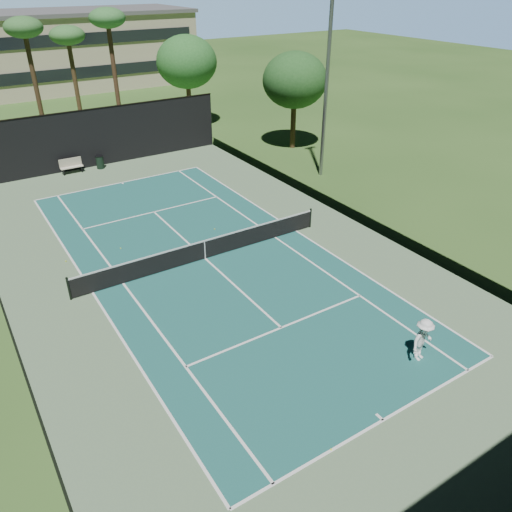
# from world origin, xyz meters

# --- Properties ---
(ground) EXTENTS (160.00, 160.00, 0.00)m
(ground) POSITION_xyz_m (0.00, 0.00, 0.00)
(ground) COLOR #325720
(ground) RESTS_ON ground
(apron_slab) EXTENTS (18.00, 32.00, 0.01)m
(apron_slab) POSITION_xyz_m (0.00, 0.00, 0.01)
(apron_slab) COLOR #5D7C56
(apron_slab) RESTS_ON ground
(court_surface) EXTENTS (10.97, 23.77, 0.01)m
(court_surface) POSITION_xyz_m (0.00, 0.00, 0.01)
(court_surface) COLOR #1C5A55
(court_surface) RESTS_ON ground
(court_lines) EXTENTS (11.07, 23.87, 0.01)m
(court_lines) POSITION_xyz_m (0.00, 0.00, 0.02)
(court_lines) COLOR white
(court_lines) RESTS_ON ground
(tennis_net) EXTENTS (12.90, 0.10, 1.10)m
(tennis_net) POSITION_xyz_m (0.00, 0.00, 0.56)
(tennis_net) COLOR black
(tennis_net) RESTS_ON ground
(fence) EXTENTS (18.04, 32.05, 4.03)m
(fence) POSITION_xyz_m (0.00, 0.06, 2.01)
(fence) COLOR black
(fence) RESTS_ON ground
(player) EXTENTS (1.19, 0.81, 1.70)m
(player) POSITION_xyz_m (3.17, -10.51, 0.85)
(player) COLOR white
(player) RESTS_ON ground
(tennis_ball_a) EXTENTS (0.06, 0.06, 0.06)m
(tennis_ball_a) POSITION_xyz_m (-2.07, -11.87, 0.03)
(tennis_ball_a) COLOR yellow
(tennis_ball_a) RESTS_ON ground
(tennis_ball_b) EXTENTS (0.07, 0.07, 0.07)m
(tennis_ball_b) POSITION_xyz_m (-3.12, 3.18, 0.03)
(tennis_ball_b) COLOR #D5F036
(tennis_ball_b) RESTS_ON ground
(tennis_ball_c) EXTENTS (0.07, 0.07, 0.07)m
(tennis_ball_c) POSITION_xyz_m (1.88, 2.52, 0.04)
(tennis_ball_c) COLOR #B5CC2E
(tennis_ball_c) RESTS_ON ground
(tennis_ball_d) EXTENTS (0.08, 0.08, 0.08)m
(tennis_ball_d) POSITION_xyz_m (-5.77, 3.35, 0.04)
(tennis_ball_d) COLOR #C8DF32
(tennis_ball_d) RESTS_ON ground
(park_bench) EXTENTS (1.50, 0.45, 1.02)m
(park_bench) POSITION_xyz_m (-2.24, 15.50, 0.55)
(park_bench) COLOR beige
(park_bench) RESTS_ON ground
(trash_bin) EXTENTS (0.56, 0.56, 0.95)m
(trash_bin) POSITION_xyz_m (-0.30, 15.35, 0.48)
(trash_bin) COLOR black
(trash_bin) RESTS_ON ground
(palm_a) EXTENTS (2.80, 2.80, 9.32)m
(palm_a) POSITION_xyz_m (-2.00, 24.00, 8.19)
(palm_a) COLOR #46321E
(palm_a) RESTS_ON ground
(palm_b) EXTENTS (2.80, 2.80, 8.42)m
(palm_b) POSITION_xyz_m (1.50, 26.00, 7.36)
(palm_b) COLOR #4D3721
(palm_b) RESTS_ON ground
(palm_c) EXTENTS (2.80, 2.80, 9.77)m
(palm_c) POSITION_xyz_m (4.00, 23.00, 8.60)
(palm_c) COLOR #4B3120
(palm_c) RESTS_ON ground
(decid_tree_a) EXTENTS (5.12, 5.12, 7.62)m
(decid_tree_a) POSITION_xyz_m (10.00, 22.00, 5.42)
(decid_tree_a) COLOR #4E3221
(decid_tree_a) RESTS_ON ground
(decid_tree_b) EXTENTS (4.80, 4.80, 7.14)m
(decid_tree_b) POSITION_xyz_m (14.00, 12.00, 5.08)
(decid_tree_b) COLOR #4D3721
(decid_tree_b) RESTS_ON ground
(campus_building) EXTENTS (40.50, 12.50, 8.30)m
(campus_building) POSITION_xyz_m (0.00, 45.98, 4.21)
(campus_building) COLOR beige
(campus_building) RESTS_ON ground
(light_pole) EXTENTS (0.90, 0.25, 12.22)m
(light_pole) POSITION_xyz_m (12.00, 6.00, 6.46)
(light_pole) COLOR gray
(light_pole) RESTS_ON ground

